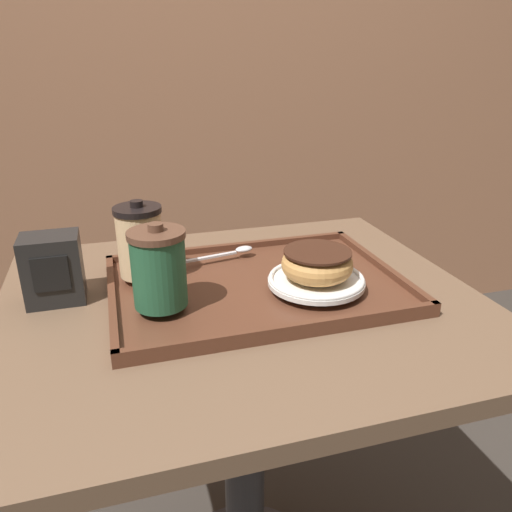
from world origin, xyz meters
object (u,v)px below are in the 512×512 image
napkin_dispenser (53,269)px  spoon (231,252)px  coffee_cup_front (159,268)px  donut_chocolate_glazed (317,263)px  coffee_cup_rear (140,241)px

napkin_dispenser → spoon: bearing=11.1°
coffee_cup_front → napkin_dispenser: coffee_cup_front is taller
coffee_cup_front → donut_chocolate_glazed: (0.26, -0.00, -0.02)m
coffee_cup_rear → spoon: bearing=15.2°
coffee_cup_rear → spoon: size_ratio=0.81×
spoon → napkin_dispenser: 0.32m
coffee_cup_rear → donut_chocolate_glazed: (0.28, -0.13, -0.03)m
coffee_cup_rear → coffee_cup_front: bearing=-81.6°
coffee_cup_rear → napkin_dispenser: coffee_cup_rear is taller
donut_chocolate_glazed → napkin_dispenser: 0.44m
donut_chocolate_glazed → napkin_dispenser: size_ratio=1.04×
donut_chocolate_glazed → spoon: (-0.11, 0.17, -0.03)m
coffee_cup_front → coffee_cup_rear: coffee_cup_rear is taller
donut_chocolate_glazed → napkin_dispenser: bearing=165.5°
coffee_cup_front → spoon: bearing=48.0°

